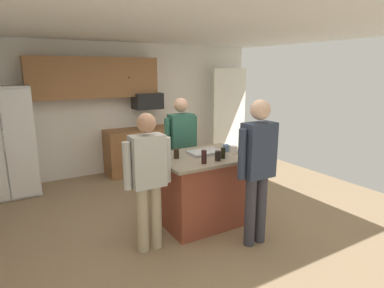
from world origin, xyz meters
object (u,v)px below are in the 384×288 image
(person_host_foreground, at_px, (181,143))
(glass_short_whisky, at_px, (176,154))
(glass_stout_tall, at_px, (218,156))
(refrigerator, at_px, (4,142))
(mug_ceramic_white, at_px, (226,148))
(glass_pilsner, at_px, (223,153))
(tumbler_amber, at_px, (204,157))
(microwave_over_range, at_px, (147,101))
(mug_blue_stoneware, at_px, (234,150))
(kitchen_island, at_px, (203,188))
(person_guest_right, at_px, (148,174))
(serving_tray, at_px, (205,153))
(person_guest_by_door, at_px, (258,163))

(person_host_foreground, bearing_deg, glass_short_whisky, -24.59)
(person_host_foreground, distance_m, glass_stout_tall, 1.15)
(refrigerator, bearing_deg, glass_short_whisky, -51.97)
(mug_ceramic_white, bearing_deg, glass_pilsner, -132.00)
(tumbler_amber, height_order, glass_pilsner, tumbler_amber)
(microwave_over_range, height_order, tumbler_amber, microwave_over_range)
(microwave_over_range, xyz_separation_m, mug_blue_stoneware, (0.11, -2.73, -0.44))
(mug_blue_stoneware, bearing_deg, kitchen_island, 162.93)
(tumbler_amber, bearing_deg, person_host_foreground, 74.79)
(tumbler_amber, bearing_deg, glass_stout_tall, 3.94)
(person_guest_right, xyz_separation_m, serving_tray, (0.97, 0.34, 0.05))
(glass_short_whisky, height_order, glass_pilsner, glass_pilsner)
(person_host_foreground, relative_size, mug_ceramic_white, 12.82)
(glass_pilsner, height_order, serving_tray, glass_pilsner)
(refrigerator, relative_size, glass_stout_tall, 14.07)
(kitchen_island, height_order, person_host_foreground, person_host_foreground)
(microwave_over_range, relative_size, person_host_foreground, 0.34)
(person_guest_by_door, bearing_deg, microwave_over_range, -17.13)
(microwave_over_range, relative_size, kitchen_island, 0.44)
(glass_stout_tall, bearing_deg, person_guest_by_door, -66.52)
(kitchen_island, height_order, mug_blue_stoneware, mug_blue_stoneware)
(person_guest_by_door, height_order, mug_blue_stoneware, person_guest_by_door)
(microwave_over_range, bearing_deg, glass_stout_tall, -95.70)
(person_guest_by_door, xyz_separation_m, serving_tray, (-0.18, 0.86, -0.04))
(kitchen_island, height_order, person_guest_right, person_guest_right)
(person_guest_by_door, distance_m, mug_blue_stoneware, 0.71)
(person_guest_right, distance_m, mug_ceramic_white, 1.36)
(person_host_foreground, bearing_deg, glass_stout_tall, 2.86)
(person_host_foreground, xyz_separation_m, glass_stout_tall, (-0.10, -1.14, 0.07))
(mug_ceramic_white, distance_m, glass_stout_tall, 0.52)
(refrigerator, height_order, tumbler_amber, refrigerator)
(mug_ceramic_white, bearing_deg, person_guest_by_door, -101.17)
(serving_tray, bearing_deg, kitchen_island, -137.88)
(kitchen_island, relative_size, glass_pilsner, 8.81)
(mug_ceramic_white, xyz_separation_m, serving_tray, (-0.34, 0.02, -0.03))
(person_guest_by_door, bearing_deg, glass_pilsner, -6.26)
(person_guest_right, bearing_deg, glass_short_whisky, 14.51)
(person_guest_right, bearing_deg, mug_blue_stoneware, -10.44)
(refrigerator, height_order, person_guest_by_door, refrigerator)
(mug_blue_stoneware, bearing_deg, glass_pilsner, -154.60)
(microwave_over_range, bearing_deg, glass_pilsner, -93.38)
(refrigerator, height_order, person_guest_right, refrigerator)
(person_guest_right, distance_m, glass_short_whisky, 0.64)
(tumbler_amber, relative_size, glass_pilsner, 1.17)
(person_host_foreground, height_order, glass_stout_tall, person_host_foreground)
(glass_stout_tall, relative_size, tumbler_amber, 0.77)
(refrigerator, xyz_separation_m, glass_pilsner, (2.43, -2.75, 0.11))
(glass_pilsner, distance_m, serving_tray, 0.32)
(glass_short_whisky, bearing_deg, person_host_foreground, 57.58)
(glass_stout_tall, bearing_deg, serving_tray, 83.98)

